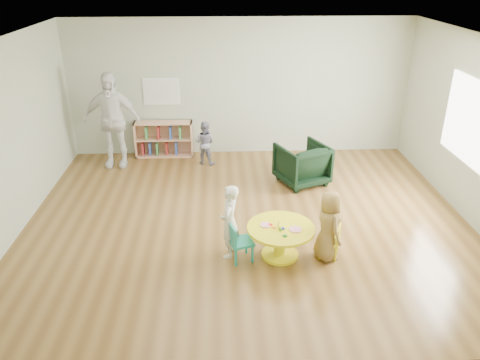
{
  "coord_description": "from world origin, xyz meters",
  "views": [
    {
      "loc": [
        -0.4,
        -6.5,
        3.76
      ],
      "look_at": [
        -0.13,
        -0.3,
        0.85
      ],
      "focal_mm": 35.0,
      "sensor_mm": 36.0,
      "label": 1
    }
  ],
  "objects": [
    {
      "name": "child_right",
      "position": [
        1.03,
        -1.08,
        0.51
      ],
      "size": [
        0.46,
        0.57,
        1.01
      ],
      "primitive_type": "imported",
      "rotation": [
        0.0,
        0.0,
        1.88
      ],
      "color": "yellow",
      "rests_on": "ground"
    },
    {
      "name": "armchair",
      "position": [
        1.08,
        1.36,
        0.38
      ],
      "size": [
        1.08,
        1.09,
        0.76
      ],
      "primitive_type": "imported",
      "rotation": [
        0.0,
        0.0,
        3.55
      ],
      "color": "black",
      "rests_on": "ground"
    },
    {
      "name": "child_left",
      "position": [
        -0.31,
        -0.95,
        0.54
      ],
      "size": [
        0.35,
        0.44,
        1.07
      ],
      "primitive_type": "imported",
      "rotation": [
        0.0,
        0.0,
        -1.84
      ],
      "color": "silver",
      "rests_on": "ground"
    },
    {
      "name": "adult_caretaker",
      "position": [
        -2.53,
        2.36,
        0.95
      ],
      "size": [
        1.12,
        0.49,
        1.89
      ],
      "primitive_type": "imported",
      "rotation": [
        0.0,
        0.0,
        -0.03
      ],
      "color": "white",
      "rests_on": "ground"
    },
    {
      "name": "alphabet_poster",
      "position": [
        -1.6,
        2.98,
        1.35
      ],
      "size": [
        0.74,
        0.01,
        0.54
      ],
      "color": "white",
      "rests_on": "ground"
    },
    {
      "name": "kid_chair_right",
      "position": [
        1.11,
        -1.06,
        0.27
      ],
      "size": [
        0.34,
        0.34,
        0.5
      ],
      "rotation": [
        0.0,
        0.0,
        1.22
      ],
      "color": "yellow",
      "rests_on": "ground"
    },
    {
      "name": "room",
      "position": [
        0.01,
        0.0,
        1.89
      ],
      "size": [
        7.1,
        7.0,
        2.8
      ],
      "color": "brown",
      "rests_on": "ground"
    },
    {
      "name": "bookshelf",
      "position": [
        -1.61,
        2.86,
        0.37
      ],
      "size": [
        1.2,
        0.3,
        0.75
      ],
      "color": "tan",
      "rests_on": "ground"
    },
    {
      "name": "kid_chair_left",
      "position": [
        -0.19,
        -1.09,
        0.3
      ],
      "size": [
        0.38,
        0.38,
        0.56
      ],
      "rotation": [
        0.0,
        0.0,
        -1.27
      ],
      "color": "teal",
      "rests_on": "ground"
    },
    {
      "name": "activity_table",
      "position": [
        0.4,
        -1.02,
        0.32
      ],
      "size": [
        0.93,
        0.93,
        0.51
      ],
      "rotation": [
        0.0,
        0.0,
        -0.32
      ],
      "color": "yellow",
      "rests_on": "ground"
    },
    {
      "name": "toddler",
      "position": [
        -0.73,
        2.37,
        0.45
      ],
      "size": [
        0.53,
        0.48,
        0.89
      ],
      "primitive_type": "imported",
      "rotation": [
        0.0,
        0.0,
        2.76
      ],
      "color": "#1A1B41",
      "rests_on": "ground"
    }
  ]
}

